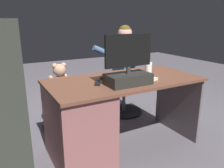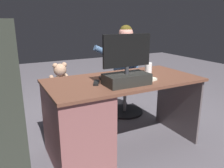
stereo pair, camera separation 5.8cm
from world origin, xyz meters
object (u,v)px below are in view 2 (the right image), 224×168
Objects in this scene: computer_mouse at (102,78)px; visitor_chair at (125,94)px; keyboard at (127,75)px; office_chair_teddy at (62,105)px; teddy_bear at (60,77)px; tv_remote at (96,83)px; person at (119,64)px; monitor at (127,71)px; cup at (148,68)px; desk at (87,119)px.

computer_mouse reaches higher than visitor_chair.
keyboard reaches higher than office_chair_teddy.
visitor_chair is (-0.90, -0.00, -0.35)m from teddy_bear.
tv_remote is 0.80m from teddy_bear.
visitor_chair is at bearing -119.73° from keyboard.
person is (-0.80, -0.00, 0.09)m from teddy_bear.
tv_remote is (0.23, -0.15, -0.11)m from monitor.
tv_remote is at bearing 49.10° from person.
visitor_chair is (-0.78, -0.79, -0.46)m from tv_remote.
keyboard is at bearing 6.82° from cup.
monitor is 1.14m from office_chair_teddy.
office_chair_teddy is 1.49× the size of teddy_bear.
cup is 0.21× the size of visitor_chair.
desk is 4.45× the size of teddy_bear.
tv_remote is (0.11, 0.11, -0.01)m from computer_mouse.
monitor is at bearing 32.53° from cup.
tv_remote is at bearing 15.06° from keyboard.
office_chair_teddy is at bearing -87.64° from desk.
visitor_chair is at bearing -134.38° from computer_mouse.
keyboard reaches higher than desk.
desk is 0.76m from office_chair_teddy.
person is (-0.80, -0.01, 0.44)m from office_chair_teddy.
monitor is 0.37× the size of person.
cup is 0.33× the size of teddy_bear.
computer_mouse is 0.29× the size of teddy_bear.
cup reaches higher than office_chair_teddy.
keyboard is 0.40m from tv_remote.
office_chair_teddy is at bearing 0.90° from visitor_chair.
tv_remote reaches higher than desk.
keyboard is 2.80× the size of tv_remote.
office_chair_teddy is (0.23, -0.67, -0.47)m from computer_mouse.
teddy_bear is at bearing -69.70° from monitor.
computer_mouse reaches higher than tv_remote.
cup is 1.14m from office_chair_teddy.
teddy_bear reaches higher than desk.
tv_remote is at bearing 45.51° from visitor_chair.
visitor_chair is at bearing -179.79° from teddy_bear.
office_chair_teddy is at bearing -38.94° from cup.
cup is at bearing -173.18° from keyboard.
monitor is 0.88× the size of visitor_chair.
monitor is 0.91× the size of office_chair_teddy.
tv_remote is 0.45× the size of teddy_bear.
person is (-0.68, -0.79, -0.03)m from tv_remote.
teddy_bear is (0.23, -0.68, -0.13)m from computer_mouse.
desk is 0.36m from tv_remote.
monitor is at bearing 110.52° from office_chair_teddy.
office_chair_teddy is (0.12, -0.78, -0.46)m from tv_remote.
office_chair_teddy is (0.35, -0.92, -0.58)m from monitor.
office_chair_teddy is 0.41× the size of person.
computer_mouse is (0.12, -0.26, -0.10)m from monitor.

